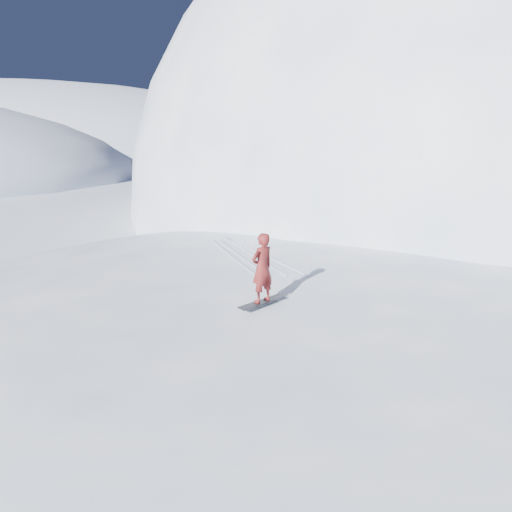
% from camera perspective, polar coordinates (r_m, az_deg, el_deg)
% --- Properties ---
extents(ground, '(400.00, 400.00, 0.00)m').
position_cam_1_polar(ground, '(15.35, 6.94, -12.39)').
color(ground, white).
rests_on(ground, ground).
extents(near_ridge, '(36.00, 28.00, 4.80)m').
position_cam_1_polar(near_ridge, '(18.20, 7.27, -7.72)').
color(near_ridge, white).
rests_on(near_ridge, ground).
extents(summit_peak, '(60.00, 56.00, 56.00)m').
position_cam_1_polar(summit_peak, '(47.41, 23.81, 5.65)').
color(summit_peak, white).
rests_on(summit_peak, ground).
extents(peak_shoulder, '(28.00, 24.00, 18.00)m').
position_cam_1_polar(peak_shoulder, '(36.53, 13.08, 3.94)').
color(peak_shoulder, white).
rests_on(peak_shoulder, ground).
extents(far_ridge_c, '(140.00, 90.00, 36.00)m').
position_cam_1_polar(far_ridge_c, '(128.27, -26.60, 10.89)').
color(far_ridge_c, white).
rests_on(far_ridge_c, ground).
extents(wind_bumps, '(16.00, 14.40, 1.00)m').
position_cam_1_polar(wind_bumps, '(17.05, 3.07, -9.29)').
color(wind_bumps, white).
rests_on(wind_bumps, ground).
extents(snowboard, '(1.51, 1.09, 0.03)m').
position_cam_1_polar(snowboard, '(13.08, 0.75, -5.76)').
color(snowboard, black).
rests_on(snowboard, near_ridge).
extents(snowboarder, '(0.87, 0.79, 2.00)m').
position_cam_1_polar(snowboarder, '(12.75, 0.77, -1.51)').
color(snowboarder, maroon).
rests_on(snowboarder, snowboard).
extents(board_tracks, '(2.85, 5.89, 0.04)m').
position_cam_1_polar(board_tracks, '(17.90, -1.30, 0.22)').
color(board_tracks, silver).
rests_on(board_tracks, ground).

